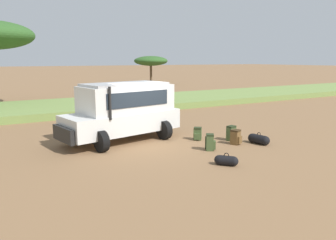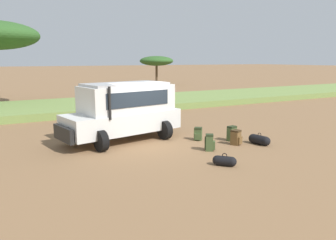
{
  "view_description": "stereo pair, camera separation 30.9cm",
  "coord_description": "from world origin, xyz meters",
  "px_view_note": "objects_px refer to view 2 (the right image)",
  "views": [
    {
      "loc": [
        -5.76,
        -11.83,
        3.42
      ],
      "look_at": [
        0.65,
        -0.57,
        1.0
      ],
      "focal_mm": 35.0,
      "sensor_mm": 36.0,
      "label": 1
    },
    {
      "loc": [
        -5.49,
        -11.98,
        3.42
      ],
      "look_at": [
        0.65,
        -0.57,
        1.0
      ],
      "focal_mm": 35.0,
      "sensor_mm": 36.0,
      "label": 2
    }
  ],
  "objects_px": {
    "duffel_bag_soft_canvas": "(224,161)",
    "backpack_near_rear_wheel": "(210,143)",
    "acacia_tree_right_mid": "(157,61)",
    "safari_vehicle": "(124,110)",
    "backpack_cluster_center": "(198,134)",
    "backpack_beside_front_wheel": "(236,138)",
    "backpack_outermost": "(232,134)",
    "duffel_bag_low_black_case": "(259,140)"
  },
  "relations": [
    {
      "from": "acacia_tree_right_mid",
      "to": "backpack_outermost",
      "type": "bearing_deg",
      "value": -110.48
    },
    {
      "from": "backpack_cluster_center",
      "to": "acacia_tree_right_mid",
      "type": "relative_size",
      "value": 0.12
    },
    {
      "from": "safari_vehicle",
      "to": "duffel_bag_low_black_case",
      "type": "xyz_separation_m",
      "value": [
        4.54,
        -3.3,
        -1.1
      ]
    },
    {
      "from": "safari_vehicle",
      "to": "duffel_bag_low_black_case",
      "type": "height_order",
      "value": "safari_vehicle"
    },
    {
      "from": "duffel_bag_low_black_case",
      "to": "acacia_tree_right_mid",
      "type": "xyz_separation_m",
      "value": [
        10.4,
        30.43,
        2.97
      ]
    },
    {
      "from": "acacia_tree_right_mid",
      "to": "duffel_bag_soft_canvas",
      "type": "bearing_deg",
      "value": -112.67
    },
    {
      "from": "backpack_beside_front_wheel",
      "to": "duffel_bag_low_black_case",
      "type": "relative_size",
      "value": 0.62
    },
    {
      "from": "backpack_near_rear_wheel",
      "to": "duffel_bag_soft_canvas",
      "type": "bearing_deg",
      "value": -110.03
    },
    {
      "from": "safari_vehicle",
      "to": "backpack_outermost",
      "type": "relative_size",
      "value": 8.69
    },
    {
      "from": "duffel_bag_low_black_case",
      "to": "acacia_tree_right_mid",
      "type": "height_order",
      "value": "acacia_tree_right_mid"
    },
    {
      "from": "backpack_cluster_center",
      "to": "backpack_outermost",
      "type": "height_order",
      "value": "backpack_outermost"
    },
    {
      "from": "safari_vehicle",
      "to": "backpack_beside_front_wheel",
      "type": "bearing_deg",
      "value": -38.22
    },
    {
      "from": "safari_vehicle",
      "to": "backpack_cluster_center",
      "type": "bearing_deg",
      "value": -28.75
    },
    {
      "from": "backpack_outermost",
      "to": "acacia_tree_right_mid",
      "type": "height_order",
      "value": "acacia_tree_right_mid"
    },
    {
      "from": "backpack_beside_front_wheel",
      "to": "backpack_outermost",
      "type": "distance_m",
      "value": 0.66
    },
    {
      "from": "backpack_outermost",
      "to": "backpack_beside_front_wheel",
      "type": "bearing_deg",
      "value": -115.29
    },
    {
      "from": "backpack_near_rear_wheel",
      "to": "duffel_bag_soft_canvas",
      "type": "relative_size",
      "value": 0.94
    },
    {
      "from": "acacia_tree_right_mid",
      "to": "backpack_near_rear_wheel",
      "type": "bearing_deg",
      "value": -112.81
    },
    {
      "from": "duffel_bag_soft_canvas",
      "to": "safari_vehicle",
      "type": "bearing_deg",
      "value": 108.51
    },
    {
      "from": "backpack_outermost",
      "to": "backpack_near_rear_wheel",
      "type": "bearing_deg",
      "value": -155.01
    },
    {
      "from": "backpack_outermost",
      "to": "backpack_cluster_center",
      "type": "bearing_deg",
      "value": 147.01
    },
    {
      "from": "backpack_outermost",
      "to": "duffel_bag_low_black_case",
      "type": "relative_size",
      "value": 0.65
    },
    {
      "from": "backpack_cluster_center",
      "to": "backpack_near_rear_wheel",
      "type": "bearing_deg",
      "value": -108.19
    },
    {
      "from": "backpack_near_rear_wheel",
      "to": "duffel_bag_soft_canvas",
      "type": "xyz_separation_m",
      "value": [
        -0.62,
        -1.7,
        -0.15
      ]
    },
    {
      "from": "backpack_beside_front_wheel",
      "to": "backpack_near_rear_wheel",
      "type": "bearing_deg",
      "value": -171.91
    },
    {
      "from": "backpack_outermost",
      "to": "duffel_bag_low_black_case",
      "type": "xyz_separation_m",
      "value": [
        0.59,
        -1.01,
        -0.12
      ]
    },
    {
      "from": "backpack_beside_front_wheel",
      "to": "backpack_near_rear_wheel",
      "type": "relative_size",
      "value": 0.96
    },
    {
      "from": "safari_vehicle",
      "to": "duffel_bag_soft_canvas",
      "type": "xyz_separation_m",
      "value": [
        1.61,
        -4.8,
        -1.13
      ]
    },
    {
      "from": "duffel_bag_soft_canvas",
      "to": "acacia_tree_right_mid",
      "type": "xyz_separation_m",
      "value": [
        13.33,
        31.93,
        3.0
      ]
    },
    {
      "from": "backpack_beside_front_wheel",
      "to": "backpack_near_rear_wheel",
      "type": "xyz_separation_m",
      "value": [
        -1.44,
        -0.21,
        0.01
      ]
    },
    {
      "from": "backpack_beside_front_wheel",
      "to": "backpack_outermost",
      "type": "xyz_separation_m",
      "value": [
        0.28,
        0.6,
        0.01
      ]
    },
    {
      "from": "duffel_bag_soft_canvas",
      "to": "backpack_near_rear_wheel",
      "type": "bearing_deg",
      "value": 69.97
    },
    {
      "from": "backpack_near_rear_wheel",
      "to": "duffel_bag_low_black_case",
      "type": "distance_m",
      "value": 2.33
    },
    {
      "from": "backpack_beside_front_wheel",
      "to": "duffel_bag_soft_canvas",
      "type": "relative_size",
      "value": 0.9
    },
    {
      "from": "duffel_bag_low_black_case",
      "to": "duffel_bag_soft_canvas",
      "type": "bearing_deg",
      "value": -152.95
    },
    {
      "from": "backpack_near_rear_wheel",
      "to": "backpack_outermost",
      "type": "distance_m",
      "value": 1.91
    },
    {
      "from": "duffel_bag_soft_canvas",
      "to": "acacia_tree_right_mid",
      "type": "distance_m",
      "value": 34.73
    },
    {
      "from": "safari_vehicle",
      "to": "backpack_cluster_center",
      "type": "height_order",
      "value": "safari_vehicle"
    },
    {
      "from": "safari_vehicle",
      "to": "backpack_cluster_center",
      "type": "relative_size",
      "value": 10.02
    },
    {
      "from": "backpack_beside_front_wheel",
      "to": "duffel_bag_soft_canvas",
      "type": "xyz_separation_m",
      "value": [
        -2.06,
        -1.91,
        -0.13
      ]
    },
    {
      "from": "duffel_bag_low_black_case",
      "to": "acacia_tree_right_mid",
      "type": "bearing_deg",
      "value": 71.14
    },
    {
      "from": "backpack_cluster_center",
      "to": "acacia_tree_right_mid",
      "type": "height_order",
      "value": "acacia_tree_right_mid"
    }
  ]
}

